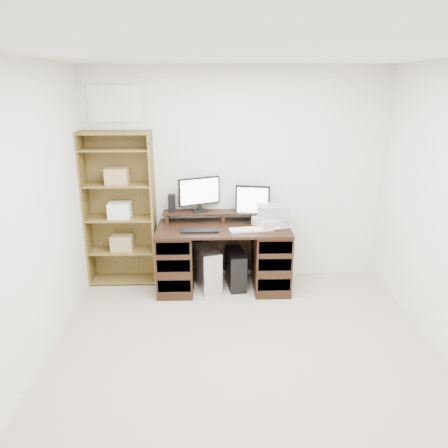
{
  "coord_description": "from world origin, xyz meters",
  "views": [
    {
      "loc": [
        -0.29,
        -3.05,
        2.3
      ],
      "look_at": [
        -0.16,
        1.43,
        0.85
      ],
      "focal_mm": 35.0,
      "sensor_mm": 36.0,
      "label": 1
    }
  ],
  "objects_px": {
    "tower_black": "(236,269)",
    "tower_silver": "(207,268)",
    "printer": "(273,222)",
    "bookshelf": "(120,208)",
    "monitor_small": "(252,202)",
    "desk": "(223,256)",
    "monitor_wide": "(199,192)"
  },
  "relations": [
    {
      "from": "tower_black",
      "to": "bookshelf",
      "type": "distance_m",
      "value": 1.53
    },
    {
      "from": "printer",
      "to": "tower_silver",
      "type": "bearing_deg",
      "value": 158.7
    },
    {
      "from": "monitor_wide",
      "to": "monitor_small",
      "type": "relative_size",
      "value": 1.1
    },
    {
      "from": "tower_silver",
      "to": "monitor_wide",
      "type": "bearing_deg",
      "value": 92.03
    },
    {
      "from": "tower_silver",
      "to": "bookshelf",
      "type": "bearing_deg",
      "value": 150.59
    },
    {
      "from": "monitor_small",
      "to": "printer",
      "type": "xyz_separation_m",
      "value": [
        0.22,
        -0.15,
        -0.19
      ]
    },
    {
      "from": "desk",
      "to": "tower_silver",
      "type": "distance_m",
      "value": 0.24
    },
    {
      "from": "desk",
      "to": "tower_black",
      "type": "height_order",
      "value": "desk"
    },
    {
      "from": "monitor_wide",
      "to": "tower_black",
      "type": "xyz_separation_m",
      "value": [
        0.42,
        -0.22,
        -0.88
      ]
    },
    {
      "from": "bookshelf",
      "to": "monitor_small",
      "type": "bearing_deg",
      "value": -1.66
    },
    {
      "from": "monitor_small",
      "to": "tower_silver",
      "type": "bearing_deg",
      "value": -151.7
    },
    {
      "from": "desk",
      "to": "tower_black",
      "type": "relative_size",
      "value": 3.31
    },
    {
      "from": "tower_silver",
      "to": "printer",
      "type": "bearing_deg",
      "value": -17.24
    },
    {
      "from": "desk",
      "to": "bookshelf",
      "type": "relative_size",
      "value": 0.83
    },
    {
      "from": "monitor_wide",
      "to": "desk",
      "type": "bearing_deg",
      "value": -63.59
    },
    {
      "from": "monitor_small",
      "to": "tower_black",
      "type": "distance_m",
      "value": 0.81
    },
    {
      "from": "tower_black",
      "to": "tower_silver",
      "type": "bearing_deg",
      "value": 174.01
    },
    {
      "from": "tower_silver",
      "to": "bookshelf",
      "type": "relative_size",
      "value": 0.27
    },
    {
      "from": "bookshelf",
      "to": "desk",
      "type": "bearing_deg",
      "value": -10.1
    },
    {
      "from": "tower_silver",
      "to": "desk",
      "type": "bearing_deg",
      "value": -19.67
    },
    {
      "from": "monitor_wide",
      "to": "printer",
      "type": "bearing_deg",
      "value": -38.2
    },
    {
      "from": "monitor_wide",
      "to": "tower_silver",
      "type": "height_order",
      "value": "monitor_wide"
    },
    {
      "from": "desk",
      "to": "tower_black",
      "type": "xyz_separation_m",
      "value": [
        0.15,
        0.01,
        -0.17
      ]
    },
    {
      "from": "desk",
      "to": "monitor_wide",
      "type": "height_order",
      "value": "monitor_wide"
    },
    {
      "from": "monitor_wide",
      "to": "printer",
      "type": "relative_size",
      "value": 1.21
    },
    {
      "from": "monitor_wide",
      "to": "bookshelf",
      "type": "distance_m",
      "value": 0.94
    },
    {
      "from": "printer",
      "to": "tower_black",
      "type": "distance_m",
      "value": 0.71
    },
    {
      "from": "desk",
      "to": "monitor_wide",
      "type": "bearing_deg",
      "value": 140.08
    },
    {
      "from": "tower_silver",
      "to": "tower_black",
      "type": "relative_size",
      "value": 1.07
    },
    {
      "from": "tower_black",
      "to": "desk",
      "type": "bearing_deg",
      "value": 177.95
    },
    {
      "from": "desk",
      "to": "monitor_wide",
      "type": "relative_size",
      "value": 3.16
    },
    {
      "from": "monitor_small",
      "to": "printer",
      "type": "distance_m",
      "value": 0.33
    }
  ]
}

